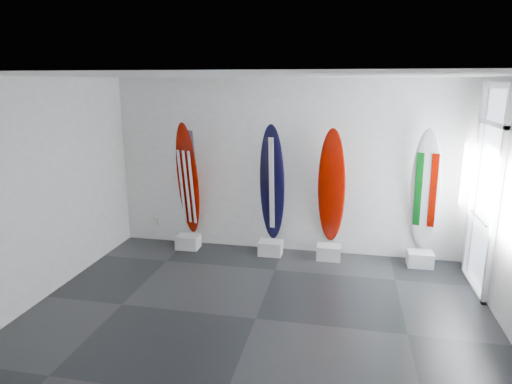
% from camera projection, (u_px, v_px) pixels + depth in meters
% --- Properties ---
extents(floor, '(6.00, 6.00, 0.00)m').
position_uv_depth(floor, '(256.00, 319.00, 5.68)').
color(floor, black).
rests_on(floor, ground).
extents(ceiling, '(6.00, 6.00, 0.00)m').
position_uv_depth(ceiling, '(256.00, 75.00, 4.96)').
color(ceiling, white).
rests_on(ceiling, wall_back).
extents(wall_back, '(6.00, 0.00, 6.00)m').
position_uv_depth(wall_back, '(285.00, 167.00, 7.70)').
color(wall_back, silver).
rests_on(wall_back, ground).
extents(wall_front, '(6.00, 0.00, 6.00)m').
position_uv_depth(wall_front, '(180.00, 305.00, 2.95)').
color(wall_front, silver).
rests_on(wall_front, ground).
extents(wall_left, '(0.00, 5.00, 5.00)m').
position_uv_depth(wall_left, '(34.00, 193.00, 5.91)').
color(wall_left, silver).
rests_on(wall_left, ground).
extents(display_block_usa, '(0.40, 0.30, 0.24)m').
position_uv_depth(display_block_usa, '(188.00, 242.00, 8.06)').
color(display_block_usa, silver).
rests_on(display_block_usa, floor).
extents(surfboard_usa, '(0.53, 0.42, 2.03)m').
position_uv_depth(surfboard_usa, '(188.00, 179.00, 7.88)').
color(surfboard_usa, '#7E0A00').
rests_on(surfboard_usa, display_block_usa).
extents(display_block_navy, '(0.40, 0.30, 0.24)m').
position_uv_depth(display_block_navy, '(271.00, 248.00, 7.76)').
color(display_block_navy, silver).
rests_on(display_block_navy, floor).
extents(surfboard_navy, '(0.49, 0.31, 2.02)m').
position_uv_depth(surfboard_navy, '(272.00, 183.00, 7.59)').
color(surfboard_navy, black).
rests_on(surfboard_navy, display_block_navy).
extents(display_block_swiss, '(0.40, 0.30, 0.24)m').
position_uv_depth(display_block_swiss, '(329.00, 252.00, 7.57)').
color(display_block_swiss, silver).
rests_on(display_block_swiss, floor).
extents(surfboard_swiss, '(0.48, 0.42, 2.00)m').
position_uv_depth(surfboard_swiss, '(332.00, 187.00, 7.40)').
color(surfboard_swiss, '#7E0A00').
rests_on(surfboard_swiss, display_block_swiss).
extents(display_block_italy, '(0.40, 0.30, 0.24)m').
position_uv_depth(display_block_italy, '(420.00, 259.00, 7.28)').
color(display_block_italy, silver).
rests_on(display_block_italy, floor).
extents(surfboard_italy, '(0.55, 0.51, 2.03)m').
position_uv_depth(surfboard_italy, '(425.00, 191.00, 7.11)').
color(surfboard_italy, white).
rests_on(surfboard_italy, display_block_italy).
extents(wall_outlet, '(0.09, 0.02, 0.13)m').
position_uv_depth(wall_outlet, '(155.00, 222.00, 8.43)').
color(wall_outlet, silver).
rests_on(wall_outlet, wall_back).
extents(glass_door, '(0.12, 1.16, 2.85)m').
position_uv_depth(glass_door, '(486.00, 193.00, 6.24)').
color(glass_door, white).
rests_on(glass_door, floor).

